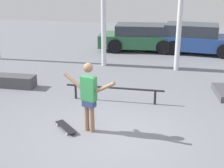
{
  "coord_description": "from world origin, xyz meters",
  "views": [
    {
      "loc": [
        1.59,
        -6.56,
        3.65
      ],
      "look_at": [
        -0.18,
        1.41,
        0.78
      ],
      "focal_mm": 50.0,
      "sensor_mm": 36.0,
      "label": 1
    }
  ],
  "objects": [
    {
      "name": "grind_box",
      "position": [
        -4.1,
        2.57,
        0.2
      ],
      "size": [
        1.91,
        0.6,
        0.41
      ],
      "primitive_type": "cube",
      "rotation": [
        0.0,
        0.0,
        0.03
      ],
      "color": "#47474C",
      "rests_on": "ground_plane"
    },
    {
      "name": "parked_car_green",
      "position": [
        -0.25,
        9.04,
        0.65
      ],
      "size": [
        4.65,
        2.21,
        1.31
      ],
      "rotation": [
        0.0,
        0.0,
        0.1
      ],
      "color": "#28603D",
      "rests_on": "ground_plane"
    },
    {
      "name": "grind_rail",
      "position": [
        -0.24,
        2.05,
        0.37
      ],
      "size": [
        2.99,
        0.13,
        0.46
      ],
      "rotation": [
        0.0,
        0.0,
        0.02
      ],
      "color": "black",
      "rests_on": "ground_plane"
    },
    {
      "name": "skateboarder",
      "position": [
        -0.44,
        0.05,
        0.99
      ],
      "size": [
        1.4,
        0.52,
        1.74
      ],
      "rotation": [
        0.0,
        0.0,
        -0.31
      ],
      "color": "#8C664C",
      "rests_on": "ground_plane"
    },
    {
      "name": "skateboard",
      "position": [
        -1.05,
        0.0,
        0.06
      ],
      "size": [
        0.74,
        0.73,
        0.08
      ],
      "rotation": [
        0.0,
        0.0,
        -0.77
      ],
      "color": "black",
      "rests_on": "ground_plane"
    },
    {
      "name": "ground_plane",
      "position": [
        0.0,
        0.0,
        0.0
      ],
      "size": [
        36.0,
        36.0,
        0.0
      ],
      "primitive_type": "plane",
      "color": "slate"
    },
    {
      "name": "parked_car_blue",
      "position": [
        2.22,
        9.07,
        0.68
      ],
      "size": [
        4.62,
        2.17,
        1.4
      ],
      "rotation": [
        0.0,
        0.0,
        -0.08
      ],
      "color": "#284793",
      "rests_on": "ground_plane"
    }
  ]
}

